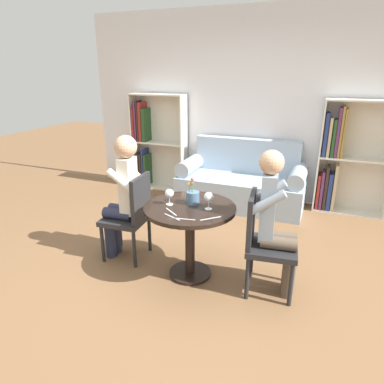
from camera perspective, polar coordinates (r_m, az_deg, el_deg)
name	(u,v)px	position (r m, az deg, el deg)	size (l,w,h in m)	color
ground_plane	(190,274)	(3.41, -0.32, -13.50)	(16.00, 16.00, 0.00)	brown
back_wall	(252,107)	(5.19, 9.99, 13.72)	(5.20, 0.05, 2.70)	silver
round_table	(190,223)	(3.14, -0.34, -5.15)	(0.84, 0.84, 0.71)	black
couch	(242,184)	(4.99, 8.25, 1.37)	(1.76, 0.80, 0.92)	#9EB2C6
bookshelf_left	(153,143)	(5.68, -6.52, 8.12)	(0.90, 0.28, 1.52)	silver
bookshelf_right	(344,159)	(5.03, 23.96, 4.99)	(0.90, 0.28, 1.52)	silver
chair_left	(131,214)	(3.51, -10.07, -3.56)	(0.45, 0.45, 0.90)	#232326
chair_right	(264,239)	(3.02, 11.88, -7.72)	(0.47, 0.47, 0.90)	#232326
person_left	(122,194)	(3.47, -11.54, -0.25)	(0.43, 0.36, 1.29)	#282D47
person_right	(276,221)	(2.95, 13.85, -4.72)	(0.44, 0.37, 1.27)	brown
wine_glass_left	(169,194)	(3.09, -3.80, -0.31)	(0.08, 0.08, 0.15)	white
wine_glass_right	(209,197)	(2.98, 2.82, -0.89)	(0.09, 0.09, 0.16)	white
flower_vase	(192,196)	(3.11, 0.08, -0.74)	(0.12, 0.12, 0.26)	slate
knife_left_setting	(172,217)	(2.86, -3.35, -4.16)	(0.18, 0.09, 0.00)	silver
fork_left_setting	(211,218)	(2.83, 3.11, -4.42)	(0.14, 0.14, 0.00)	silver
knife_right_setting	(171,212)	(2.96, -3.48, -3.30)	(0.16, 0.13, 0.00)	silver
fork_right_setting	(184,219)	(2.82, -1.36, -4.51)	(0.19, 0.04, 0.00)	silver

